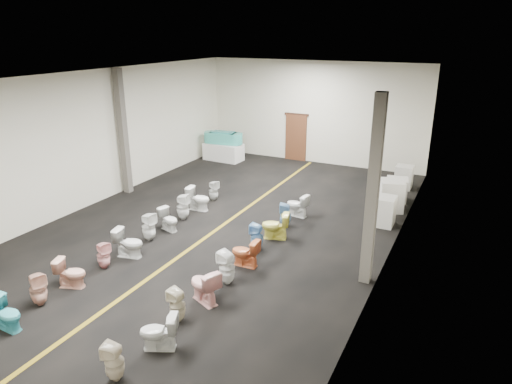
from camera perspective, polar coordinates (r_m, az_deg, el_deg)
floor at (r=14.33m, az=-3.86°, el=-3.95°), size 16.00×16.00×0.00m
ceiling at (r=13.20m, az=-4.31°, el=14.27°), size 16.00×16.00×0.00m
wall_back at (r=20.74m, az=7.25°, el=9.81°), size 10.00×0.00×10.00m
wall_left at (r=16.63m, az=-19.24°, el=6.47°), size 0.00×16.00×16.00m
wall_right at (r=11.96m, az=17.13°, el=1.88°), size 0.00×16.00×16.00m
aisle_stripe at (r=14.33m, az=-3.86°, el=-3.94°), size 0.12×15.60×0.01m
back_door at (r=21.19m, az=5.01°, el=6.78°), size 1.00×0.10×2.10m
door_frame at (r=20.99m, az=5.11°, el=9.64°), size 1.15×0.08×0.10m
column_left at (r=17.16m, az=-16.30°, el=7.15°), size 0.25×0.25×4.50m
column_right at (r=10.60m, az=14.39°, el=-0.11°), size 0.25×0.25×4.50m
display_table at (r=21.28m, az=-4.08°, el=5.04°), size 1.80×0.97×0.78m
bathtub at (r=21.12m, az=-4.13°, el=6.82°), size 1.85×0.81×0.55m
appliance_crate_a at (r=14.60m, az=15.56°, el=-2.27°), size 0.71×0.71×0.91m
appliance_crate_b at (r=15.81m, az=16.55°, el=-0.42°), size 0.96×0.96×1.04m
appliance_crate_c at (r=16.80m, az=17.15°, el=0.28°), size 0.83×0.83×0.82m
appliance_crate_d at (r=18.21m, az=17.98°, el=1.78°), size 0.62×0.62×0.88m
toilet_left_0 at (r=10.69m, az=-28.71°, el=-13.20°), size 0.70×0.41×0.70m
toilet_left_1 at (r=11.19m, az=-25.58°, el=-10.87°), size 0.47×0.46×0.79m
toilet_left_2 at (r=11.64m, az=-22.12°, el=-9.37°), size 0.79×0.61×0.71m
toilet_left_3 at (r=12.21m, az=-18.53°, el=-7.50°), size 0.41×0.41×0.72m
toilet_left_4 at (r=12.61m, az=-15.60°, el=-6.15°), size 0.85×0.60×0.78m
toilet_left_5 at (r=13.39m, az=-13.28°, el=-4.25°), size 0.41×0.41×0.84m
toilet_left_6 at (r=13.97m, az=-10.84°, el=-3.39°), size 0.75×0.55×0.68m
toilet_left_7 at (r=14.64m, az=-9.14°, el=-1.84°), size 0.45×0.44×0.85m
toilet_left_8 at (r=15.36m, az=-7.21°, el=-0.83°), size 0.81×0.51×0.79m
toilet_left_9 at (r=16.17m, az=-5.34°, el=0.16°), size 0.39×0.39×0.72m
toilet_right_0 at (r=8.64m, az=-17.29°, el=-19.64°), size 0.40×0.39×0.73m
toilet_right_1 at (r=9.12m, az=-12.06°, el=-16.76°), size 0.82×0.67×0.73m
toilet_right_2 at (r=9.79m, az=-9.80°, el=-13.79°), size 0.38×0.38×0.74m
toilet_right_3 at (r=10.30m, az=-6.51°, el=-11.51°), size 0.92×0.74×0.82m
toilet_right_4 at (r=10.92m, az=-3.65°, el=-9.43°), size 0.46×0.46×0.84m
toilet_right_5 at (r=11.70m, az=-1.35°, el=-7.58°), size 0.74×0.45×0.74m
toilet_right_6 at (r=12.52m, az=0.11°, el=-5.62°), size 0.37×0.36×0.76m
toilet_right_7 at (r=13.17m, az=2.42°, el=-4.24°), size 0.87×0.64×0.79m
toilet_right_8 at (r=13.96m, az=3.70°, el=-2.90°), size 0.44×0.44×0.76m
toilet_right_9 at (r=14.79m, az=5.17°, el=-1.64°), size 0.80×0.53×0.76m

